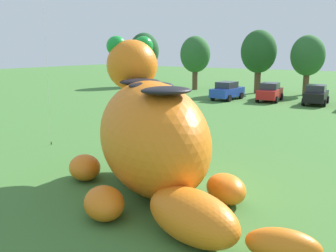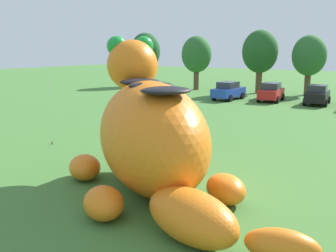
{
  "view_description": "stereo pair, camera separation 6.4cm",
  "coord_description": "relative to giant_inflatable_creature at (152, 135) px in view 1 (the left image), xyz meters",
  "views": [
    {
      "loc": [
        6.74,
        -11.16,
        4.81
      ],
      "look_at": [
        -0.98,
        0.3,
        2.09
      ],
      "focal_mm": 42.17,
      "sensor_mm": 36.0,
      "label": 1
    },
    {
      "loc": [
        6.79,
        -11.12,
        4.81
      ],
      "look_at": [
        -0.98,
        0.3,
        2.09
      ],
      "focal_mm": 42.17,
      "sensor_mm": 36.0,
      "label": 2
    }
  ],
  "objects": [
    {
      "name": "tree_far_left",
      "position": [
        -23.8,
        30.78,
        2.52
      ],
      "size": [
        3.84,
        3.84,
        6.82
      ],
      "color": "brown",
      "rests_on": "ground"
    },
    {
      "name": "tree_mid_left",
      "position": [
        -8.34,
        30.89,
        2.5
      ],
      "size": [
        3.83,
        3.83,
        6.79
      ],
      "color": "brown",
      "rests_on": "ground"
    },
    {
      "name": "tree_centre_left",
      "position": [
        -3.46,
        32.12,
        2.12
      ],
      "size": [
        3.5,
        3.5,
        6.21
      ],
      "color": "brown",
      "rests_on": "ground"
    },
    {
      "name": "ground_plane",
      "position": [
        0.96,
        0.7,
        -1.94
      ],
      "size": [
        160.0,
        160.0,
        0.0
      ],
      "primitive_type": "plane",
      "color": "#427533"
    },
    {
      "name": "tree_left",
      "position": [
        -15.9,
        30.31,
        2.16
      ],
      "size": [
        3.53,
        3.53,
        6.27
      ],
      "color": "brown",
      "rests_on": "ground"
    },
    {
      "name": "giant_inflatable_creature",
      "position": [
        0.0,
        0.0,
        0.0
      ],
      "size": [
        9.93,
        7.33,
        5.3
      ],
      "color": "orange",
      "rests_on": "ground"
    },
    {
      "name": "car_black",
      "position": [
        -0.72,
        25.18,
        -1.08
      ],
      "size": [
        2.31,
        4.28,
        1.72
      ],
      "color": "black",
      "rests_on": "ground"
    },
    {
      "name": "car_red",
      "position": [
        -4.83,
        25.07,
        -1.08
      ],
      "size": [
        2.37,
        4.3,
        1.72
      ],
      "color": "red",
      "rests_on": "ground"
    },
    {
      "name": "car_blue",
      "position": [
        -8.58,
        23.83,
        -1.08
      ],
      "size": [
        2.04,
        4.15,
        1.72
      ],
      "color": "#2347B7",
      "rests_on": "ground"
    }
  ]
}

